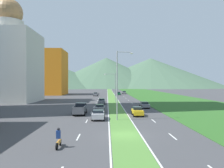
{
  "coord_description": "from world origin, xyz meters",
  "views": [
    {
      "loc": [
        -2.05,
        -24.14,
        5.84
      ],
      "look_at": [
        -0.23,
        51.9,
        5.4
      ],
      "focal_mm": 34.93,
      "sensor_mm": 36.0,
      "label": 1
    }
  ],
  "objects_px": {
    "street_lamp_near": "(119,81)",
    "pickup_truck_0": "(80,109)",
    "car_4": "(102,101)",
    "motorcycle_rider": "(59,139)",
    "car_3": "(137,111)",
    "car_0": "(124,92)",
    "car_6": "(144,105)",
    "car_1": "(100,108)",
    "car_7": "(98,115)",
    "car_5": "(96,94)",
    "car_8": "(119,93)",
    "street_lamp_mid": "(114,85)"
  },
  "relations": [
    {
      "from": "street_lamp_near",
      "to": "pickup_truck_0",
      "type": "distance_m",
      "value": 10.73
    },
    {
      "from": "car_4",
      "to": "motorcycle_rider",
      "type": "relative_size",
      "value": 2.39
    },
    {
      "from": "car_3",
      "to": "car_0",
      "type": "bearing_deg",
      "value": 177.28
    },
    {
      "from": "car_0",
      "to": "car_6",
      "type": "relative_size",
      "value": 0.96
    },
    {
      "from": "car_1",
      "to": "motorcycle_rider",
      "type": "relative_size",
      "value": 2.19
    },
    {
      "from": "car_6",
      "to": "car_7",
      "type": "xyz_separation_m",
      "value": [
        -10.14,
        -15.99,
        0.06
      ]
    },
    {
      "from": "car_1",
      "to": "car_5",
      "type": "xyz_separation_m",
      "value": [
        -3.55,
        52.2,
        0.03
      ]
    },
    {
      "from": "car_4",
      "to": "car_6",
      "type": "xyz_separation_m",
      "value": [
        10.18,
        -9.42,
        -0.05
      ]
    },
    {
      "from": "car_4",
      "to": "car_8",
      "type": "distance_m",
      "value": 44.86
    },
    {
      "from": "car_1",
      "to": "car_5",
      "type": "height_order",
      "value": "car_5"
    },
    {
      "from": "car_3",
      "to": "street_lamp_near",
      "type": "bearing_deg",
      "value": -38.11
    },
    {
      "from": "car_5",
      "to": "motorcycle_rider",
      "type": "bearing_deg",
      "value": -179.55
    },
    {
      "from": "car_7",
      "to": "pickup_truck_0",
      "type": "distance_m",
      "value": 6.83
    },
    {
      "from": "car_0",
      "to": "car_1",
      "type": "distance_m",
      "value": 70.39
    },
    {
      "from": "street_lamp_mid",
      "to": "car_6",
      "type": "xyz_separation_m",
      "value": [
        6.69,
        -14.42,
        -4.32
      ]
    },
    {
      "from": "street_lamp_near",
      "to": "car_7",
      "type": "relative_size",
      "value": 2.57
    },
    {
      "from": "motorcycle_rider",
      "to": "car_8",
      "type": "bearing_deg",
      "value": -6.73
    },
    {
      "from": "pickup_truck_0",
      "to": "motorcycle_rider",
      "type": "bearing_deg",
      "value": -178.41
    },
    {
      "from": "car_3",
      "to": "car_4",
      "type": "distance_m",
      "value": 22.67
    },
    {
      "from": "car_6",
      "to": "car_8",
      "type": "xyz_separation_m",
      "value": [
        -3.14,
        53.73,
        0.04
      ]
    },
    {
      "from": "car_7",
      "to": "car_1",
      "type": "bearing_deg",
      "value": 0.21
    },
    {
      "from": "car_8",
      "to": "motorcycle_rider",
      "type": "bearing_deg",
      "value": -6.73
    },
    {
      "from": "car_6",
      "to": "car_7",
      "type": "distance_m",
      "value": 18.94
    },
    {
      "from": "car_8",
      "to": "motorcycle_rider",
      "type": "relative_size",
      "value": 2.3
    },
    {
      "from": "car_5",
      "to": "motorcycle_rider",
      "type": "relative_size",
      "value": 2.07
    },
    {
      "from": "car_6",
      "to": "pickup_truck_0",
      "type": "height_order",
      "value": "pickup_truck_0"
    },
    {
      "from": "car_1",
      "to": "car_7",
      "type": "relative_size",
      "value": 1.04
    },
    {
      "from": "street_lamp_near",
      "to": "car_3",
      "type": "relative_size",
      "value": 2.69
    },
    {
      "from": "motorcycle_rider",
      "to": "pickup_truck_0",
      "type": "bearing_deg",
      "value": 1.59
    },
    {
      "from": "car_4",
      "to": "car_5",
      "type": "xyz_separation_m",
      "value": [
        -3.55,
        36.02,
        0.03
      ]
    },
    {
      "from": "street_lamp_near",
      "to": "car_1",
      "type": "relative_size",
      "value": 2.46
    },
    {
      "from": "car_3",
      "to": "car_7",
      "type": "relative_size",
      "value": 0.95
    },
    {
      "from": "street_lamp_mid",
      "to": "car_3",
      "type": "bearing_deg",
      "value": -82.89
    },
    {
      "from": "car_8",
      "to": "car_3",
      "type": "bearing_deg",
      "value": -0.2
    },
    {
      "from": "car_5",
      "to": "pickup_truck_0",
      "type": "relative_size",
      "value": 0.77
    },
    {
      "from": "car_1",
      "to": "pickup_truck_0",
      "type": "height_order",
      "value": "pickup_truck_0"
    },
    {
      "from": "street_lamp_mid",
      "to": "car_4",
      "type": "distance_m",
      "value": 7.45
    },
    {
      "from": "car_1",
      "to": "car_8",
      "type": "relative_size",
      "value": 0.95
    },
    {
      "from": "street_lamp_near",
      "to": "car_8",
      "type": "bearing_deg",
      "value": 86.9
    },
    {
      "from": "pickup_truck_0",
      "to": "car_8",
      "type": "bearing_deg",
      "value": -9.39
    },
    {
      "from": "car_0",
      "to": "car_6",
      "type": "bearing_deg",
      "value": -0.19
    },
    {
      "from": "car_5",
      "to": "car_6",
      "type": "xyz_separation_m",
      "value": [
        13.73,
        -45.44,
        -0.08
      ]
    },
    {
      "from": "car_7",
      "to": "car_8",
      "type": "height_order",
      "value": "car_7"
    },
    {
      "from": "car_0",
      "to": "car_5",
      "type": "xyz_separation_m",
      "value": [
        -13.93,
        -17.42,
        0.01
      ]
    },
    {
      "from": "pickup_truck_0",
      "to": "car_3",
      "type": "bearing_deg",
      "value": -101.15
    },
    {
      "from": "car_4",
      "to": "car_7",
      "type": "distance_m",
      "value": 25.41
    },
    {
      "from": "car_7",
      "to": "motorcycle_rider",
      "type": "distance_m",
      "value": 15.2
    },
    {
      "from": "car_4",
      "to": "car_7",
      "type": "xyz_separation_m",
      "value": [
        0.03,
        -25.41,
        0.02
      ]
    },
    {
      "from": "car_0",
      "to": "car_8",
      "type": "xyz_separation_m",
      "value": [
        -3.34,
        -9.14,
        -0.03
      ]
    },
    {
      "from": "car_0",
      "to": "car_4",
      "type": "relative_size",
      "value": 0.96
    }
  ]
}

